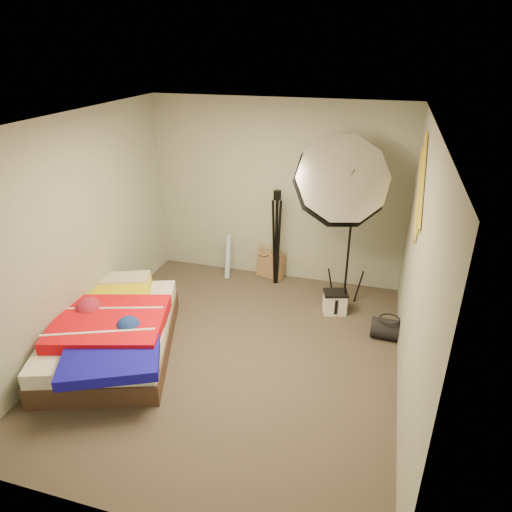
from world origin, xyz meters
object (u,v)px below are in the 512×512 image
(wrapping_roll, at_px, (228,257))
(photo_umbrella, at_px, (341,182))
(duffel_bag, at_px, (388,329))
(bed, at_px, (111,331))
(camera_case, at_px, (335,303))
(camera_tripod, at_px, (277,232))
(tote_bag, at_px, (271,265))

(wrapping_roll, height_order, photo_umbrella, photo_umbrella)
(duffel_bag, height_order, bed, bed)
(camera_case, height_order, duffel_bag, camera_case)
(wrapping_roll, relative_size, bed, 0.30)
(camera_case, bearing_deg, camera_tripod, 132.04)
(tote_bag, bearing_deg, duffel_bag, -16.43)
(camera_tripod, bearing_deg, wrapping_roll, -178.88)
(tote_bag, distance_m, bed, 2.52)
(camera_case, height_order, camera_tripod, camera_tripod)
(photo_umbrella, bearing_deg, tote_bag, 148.19)
(camera_case, xyz_separation_m, camera_tripod, (-0.91, 0.56, 0.65))
(tote_bag, bearing_deg, camera_tripod, -37.64)
(tote_bag, relative_size, wrapping_roll, 0.62)
(tote_bag, height_order, camera_tripod, camera_tripod)
(camera_case, relative_size, camera_tripod, 0.20)
(duffel_bag, bearing_deg, bed, -157.73)
(tote_bag, distance_m, wrapping_roll, 0.63)
(tote_bag, distance_m, camera_case, 1.24)
(tote_bag, xyz_separation_m, wrapping_roll, (-0.60, -0.17, 0.12))
(photo_umbrella, bearing_deg, wrapping_roll, 164.67)
(tote_bag, relative_size, photo_umbrella, 0.17)
(photo_umbrella, bearing_deg, camera_tripod, 152.54)
(wrapping_roll, height_order, camera_tripod, camera_tripod)
(tote_bag, distance_m, photo_umbrella, 1.85)
(photo_umbrella, bearing_deg, bed, -144.14)
(duffel_bag, height_order, camera_tripod, camera_tripod)
(camera_case, height_order, photo_umbrella, photo_umbrella)
(wrapping_roll, distance_m, camera_tripod, 0.85)
(camera_case, distance_m, camera_tripod, 1.25)
(camera_tripod, bearing_deg, tote_bag, 125.66)
(tote_bag, bearing_deg, wrapping_roll, -147.70)
(bed, height_order, photo_umbrella, photo_umbrella)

